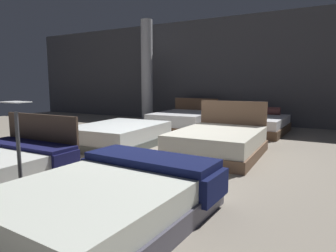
# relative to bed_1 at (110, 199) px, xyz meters

# --- Properties ---
(ground_plane) EXTENTS (18.00, 18.00, 0.02)m
(ground_plane) POSITION_rel_bed_1_xyz_m (-1.11, 2.59, -0.23)
(ground_plane) COLOR gray
(showroom_back_wall) EXTENTS (18.00, 0.06, 3.50)m
(showroom_back_wall) POSITION_rel_bed_1_xyz_m (-1.11, 7.65, 1.53)
(showroom_back_wall) COLOR #47474C
(showroom_back_wall) RESTS_ON ground_plane
(bed_1) EXTENTS (1.70, 2.14, 0.51)m
(bed_1) POSITION_rel_bed_1_xyz_m (0.00, 0.00, 0.00)
(bed_1) COLOR #504D5C
(bed_1) RESTS_ON ground_plane
(bed_2) EXTENTS (1.66, 2.17, 0.45)m
(bed_2) POSITION_rel_bed_1_xyz_m (-2.19, 2.92, -0.00)
(bed_2) COLOR #505755
(bed_2) RESTS_ON ground_plane
(bed_3) EXTENTS (1.54, 2.03, 0.96)m
(bed_3) POSITION_rel_bed_1_xyz_m (-0.00, 3.05, 0.02)
(bed_3) COLOR brown
(bed_3) RESTS_ON ground_plane
(bed_4) EXTENTS (1.71, 2.22, 0.84)m
(bed_4) POSITION_rel_bed_1_xyz_m (-2.14, 6.01, 0.01)
(bed_4) COLOR brown
(bed_4) RESTS_ON ground_plane
(bed_5) EXTENTS (1.69, 2.11, 0.66)m
(bed_5) POSITION_rel_bed_1_xyz_m (-0.03, 6.03, 0.01)
(bed_5) COLOR brown
(bed_5) RESTS_ON ground_plane
(price_sign) EXTENTS (0.28, 0.24, 1.13)m
(price_sign) POSITION_rel_bed_1_xyz_m (-1.11, -0.15, 0.22)
(price_sign) COLOR #3F3F44
(price_sign) RESTS_ON ground_plane
(support_pillar) EXTENTS (0.40, 0.40, 3.50)m
(support_pillar) POSITION_rel_bed_1_xyz_m (-3.96, 6.76, 1.53)
(support_pillar) COLOR silver
(support_pillar) RESTS_ON ground_plane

